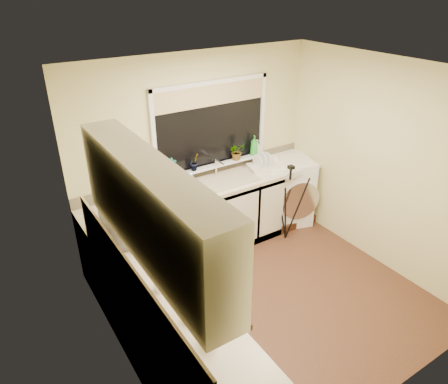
% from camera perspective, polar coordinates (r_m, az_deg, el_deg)
% --- Properties ---
extents(floor, '(3.20, 3.20, 0.00)m').
position_cam_1_polar(floor, '(4.77, 5.94, -14.32)').
color(floor, brown).
rests_on(floor, ground).
extents(ceiling, '(3.20, 3.20, 0.00)m').
position_cam_1_polar(ceiling, '(3.64, 7.85, 15.85)').
color(ceiling, white).
rests_on(ceiling, ground).
extents(wall_back, '(3.20, 0.00, 3.20)m').
position_cam_1_polar(wall_back, '(5.18, -3.72, 5.41)').
color(wall_back, beige).
rests_on(wall_back, ground).
extents(wall_front, '(3.20, 0.00, 3.20)m').
position_cam_1_polar(wall_front, '(3.26, 23.90, -11.95)').
color(wall_front, beige).
rests_on(wall_front, ground).
extents(wall_left, '(0.00, 3.00, 3.00)m').
position_cam_1_polar(wall_left, '(3.41, -14.87, -8.31)').
color(wall_left, beige).
rests_on(wall_left, ground).
extents(wall_right, '(0.00, 3.00, 3.00)m').
position_cam_1_polar(wall_right, '(5.15, 20.79, 3.42)').
color(wall_right, beige).
rests_on(wall_right, ground).
extents(base_cabinet_back, '(2.55, 0.60, 0.86)m').
position_cam_1_polar(base_cabinet_back, '(5.17, -4.95, -4.59)').
color(base_cabinet_back, silver).
rests_on(base_cabinet_back, floor).
extents(base_cabinet_left, '(0.54, 2.40, 0.86)m').
position_cam_1_polar(base_cabinet_left, '(3.79, -7.25, -19.11)').
color(base_cabinet_left, silver).
rests_on(base_cabinet_left, floor).
extents(worktop_back, '(3.20, 0.60, 0.04)m').
position_cam_1_polar(worktop_back, '(5.09, -1.94, 0.75)').
color(worktop_back, beige).
rests_on(worktop_back, base_cabinet_back).
extents(worktop_left, '(0.60, 2.40, 0.04)m').
position_cam_1_polar(worktop_left, '(3.48, -7.69, -13.99)').
color(worktop_left, beige).
rests_on(worktop_left, base_cabinet_left).
extents(upper_cabinet, '(0.28, 1.90, 0.70)m').
position_cam_1_polar(upper_cabinet, '(2.79, -10.10, -2.42)').
color(upper_cabinet, silver).
rests_on(upper_cabinet, wall_left).
extents(splashback_left, '(0.02, 2.40, 0.45)m').
position_cam_1_polar(splashback_left, '(3.24, -12.65, -12.38)').
color(splashback_left, beige).
rests_on(splashback_left, wall_left).
extents(splashback_back, '(3.20, 0.02, 0.14)m').
position_cam_1_polar(splashback_back, '(5.28, -3.57, 2.80)').
color(splashback_back, beige).
rests_on(splashback_back, wall_back).
extents(window_glass, '(1.50, 0.02, 1.00)m').
position_cam_1_polar(window_glass, '(5.15, -1.78, 9.17)').
color(window_glass, black).
rests_on(window_glass, wall_back).
extents(window_blind, '(1.50, 0.02, 0.25)m').
position_cam_1_polar(window_blind, '(5.03, -1.69, 13.15)').
color(window_blind, tan).
rests_on(window_blind, wall_back).
extents(windowsill, '(1.60, 0.14, 0.03)m').
position_cam_1_polar(windowsill, '(5.30, -1.39, 3.71)').
color(windowsill, white).
rests_on(windowsill, wall_back).
extents(sink, '(0.82, 0.46, 0.03)m').
position_cam_1_polar(sink, '(5.17, -0.04, 1.61)').
color(sink, tan).
rests_on(sink, worktop_back).
extents(faucet, '(0.03, 0.03, 0.24)m').
position_cam_1_polar(faucet, '(5.26, -1.11, 3.38)').
color(faucet, silver).
rests_on(faucet, worktop_back).
extents(washing_machine, '(0.83, 0.81, 0.95)m').
position_cam_1_polar(washing_machine, '(5.96, 8.28, 0.29)').
color(washing_machine, white).
rests_on(washing_machine, floor).
extents(laptop, '(0.36, 0.34, 0.22)m').
position_cam_1_polar(laptop, '(4.91, -5.80, 0.59)').
color(laptop, '#A9A9B1').
rests_on(laptop, worktop_back).
extents(kettle, '(0.14, 0.14, 0.19)m').
position_cam_1_polar(kettle, '(3.98, -10.96, -6.23)').
color(kettle, white).
rests_on(kettle, worktop_left).
extents(dish_rack, '(0.44, 0.37, 0.06)m').
position_cam_1_polar(dish_rack, '(5.52, 5.41, 3.39)').
color(dish_rack, silver).
rests_on(dish_rack, worktop_back).
extents(tripod, '(0.69, 0.69, 1.07)m').
position_cam_1_polar(tripod, '(5.48, 8.82, -1.56)').
color(tripod, black).
rests_on(tripod, floor).
extents(glass_jug, '(0.10, 0.10, 0.15)m').
position_cam_1_polar(glass_jug, '(3.06, -2.10, -18.40)').
color(glass_jug, silver).
rests_on(glass_jug, worktop_left).
extents(steel_jar, '(0.08, 0.08, 0.11)m').
position_cam_1_polar(steel_jar, '(3.47, -9.05, -12.55)').
color(steel_jar, silver).
rests_on(steel_jar, worktop_left).
extents(microwave, '(0.36, 0.51, 0.28)m').
position_cam_1_polar(microwave, '(4.13, -13.44, -4.40)').
color(microwave, silver).
rests_on(microwave, worktop_left).
extents(plant_a, '(0.13, 0.10, 0.22)m').
position_cam_1_polar(plant_a, '(4.96, -7.13, 3.39)').
color(plant_a, '#999999').
rests_on(plant_a, windowsill).
extents(plant_b, '(0.14, 0.13, 0.21)m').
position_cam_1_polar(plant_b, '(5.09, -4.07, 4.12)').
color(plant_b, '#999999').
rests_on(plant_b, windowsill).
extents(plant_d, '(0.22, 0.20, 0.23)m').
position_cam_1_polar(plant_d, '(5.39, 1.79, 5.61)').
color(plant_d, '#999999').
rests_on(plant_d, windowsill).
extents(soap_bottle_green, '(0.13, 0.13, 0.27)m').
position_cam_1_polar(soap_bottle_green, '(5.54, 4.16, 6.41)').
color(soap_bottle_green, green).
rests_on(soap_bottle_green, windowsill).
extents(soap_bottle_clear, '(0.09, 0.09, 0.19)m').
position_cam_1_polar(soap_bottle_clear, '(5.60, 4.58, 6.24)').
color(soap_bottle_clear, '#999999').
rests_on(soap_bottle_clear, windowsill).
extents(cup_back, '(0.15, 0.15, 0.10)m').
position_cam_1_polar(cup_back, '(5.71, 7.00, 4.41)').
color(cup_back, white).
rests_on(cup_back, worktop_back).
extents(cup_left, '(0.10, 0.10, 0.08)m').
position_cam_1_polar(cup_left, '(3.23, -4.90, -16.33)').
color(cup_left, beige).
rests_on(cup_left, worktop_left).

